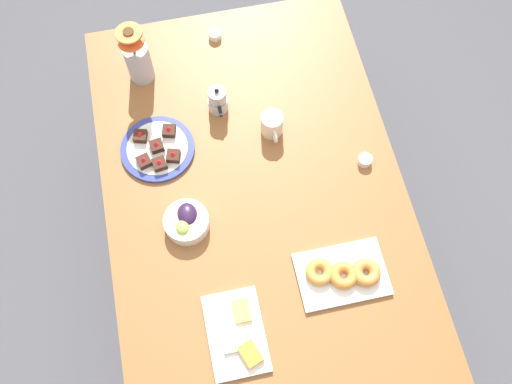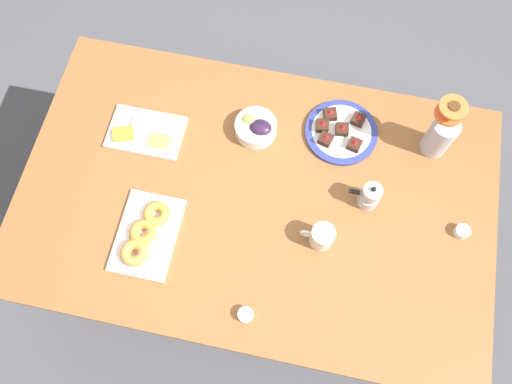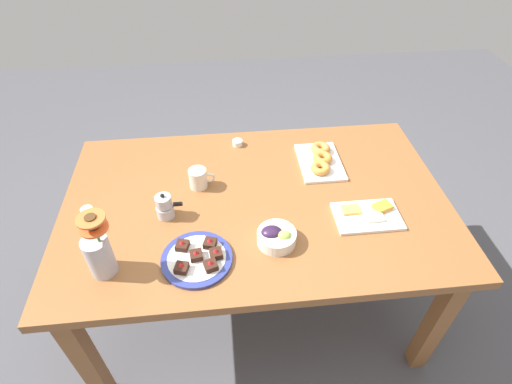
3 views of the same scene
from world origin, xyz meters
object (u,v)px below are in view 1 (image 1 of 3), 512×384
(croissant_platter, at_px, (343,274))
(jam_cup_berry, at_px, (365,160))
(flower_vase, at_px, (138,60))
(moka_pot, at_px, (218,101))
(cheese_platter, at_px, (237,334))
(jam_cup_honey, at_px, (215,34))
(dessert_plate, at_px, (158,149))
(dining_table, at_px, (256,207))
(coffee_mug, at_px, (272,124))
(grape_bowl, at_px, (187,221))

(croissant_platter, xyz_separation_m, jam_cup_berry, (-0.37, 0.18, -0.00))
(flower_vase, height_order, moka_pot, flower_vase)
(cheese_platter, relative_size, jam_cup_honey, 5.42)
(dessert_plate, relative_size, flower_vase, 0.95)
(flower_vase, distance_m, moka_pot, 0.32)
(dining_table, xyz_separation_m, coffee_mug, (-0.24, 0.11, 0.13))
(grape_bowl, bearing_deg, dessert_plate, -169.19)
(croissant_platter, xyz_separation_m, jam_cup_honey, (-1.00, -0.22, -0.00))
(jam_cup_berry, bearing_deg, grape_bowl, -80.99)
(dessert_plate, bearing_deg, grape_bowl, 10.81)
(flower_vase, bearing_deg, croissant_platter, 30.36)
(dining_table, distance_m, coffee_mug, 0.29)
(dining_table, relative_size, dessert_plate, 6.25)
(cheese_platter, xyz_separation_m, moka_pot, (-0.80, 0.09, 0.04))
(cheese_platter, xyz_separation_m, flower_vase, (-0.99, -0.16, 0.09))
(jam_cup_berry, relative_size, moka_pot, 0.40)
(croissant_platter, xyz_separation_m, moka_pot, (-0.69, -0.27, 0.03))
(croissant_platter, height_order, jam_cup_berry, croissant_platter)
(grape_bowl, bearing_deg, moka_pot, 156.59)
(coffee_mug, bearing_deg, jam_cup_berry, 56.80)
(croissant_platter, bearing_deg, coffee_mug, -169.51)
(cheese_platter, relative_size, flower_vase, 0.96)
(flower_vase, bearing_deg, jam_cup_honey, 112.32)
(moka_pot, bearing_deg, dessert_plate, -62.30)
(flower_vase, bearing_deg, grape_bowl, 6.26)
(coffee_mug, relative_size, jam_cup_berry, 2.32)
(cheese_platter, bearing_deg, dessert_plate, -167.80)
(moka_pot, bearing_deg, jam_cup_honey, 171.84)
(jam_cup_berry, bearing_deg, flower_vase, -126.27)
(coffee_mug, height_order, croissant_platter, coffee_mug)
(croissant_platter, xyz_separation_m, flower_vase, (-0.88, -0.52, 0.08))
(jam_cup_berry, bearing_deg, dessert_plate, -105.68)
(jam_cup_berry, relative_size, dessert_plate, 0.19)
(croissant_platter, height_order, dessert_plate, dessert_plate)
(coffee_mug, xyz_separation_m, flower_vase, (-0.33, -0.41, 0.05))
(croissant_platter, distance_m, jam_cup_berry, 0.41)
(coffee_mug, relative_size, flower_vase, 0.41)
(coffee_mug, bearing_deg, croissant_platter, 10.49)
(jam_cup_honey, xyz_separation_m, flower_vase, (0.12, -0.29, 0.08))
(jam_cup_honey, relative_size, moka_pot, 0.40)
(coffee_mug, distance_m, jam_cup_berry, 0.34)
(jam_cup_honey, relative_size, flower_vase, 0.18)
(grape_bowl, xyz_separation_m, cheese_platter, (0.38, 0.09, -0.02))
(coffee_mug, relative_size, moka_pot, 0.94)
(cheese_platter, xyz_separation_m, croissant_platter, (-0.11, 0.36, 0.01))
(grape_bowl, relative_size, dessert_plate, 0.57)
(coffee_mug, height_order, moka_pot, moka_pot)
(dining_table, relative_size, grape_bowl, 10.95)
(dining_table, height_order, jam_cup_berry, jam_cup_berry)
(grape_bowl, height_order, dessert_plate, grape_bowl)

